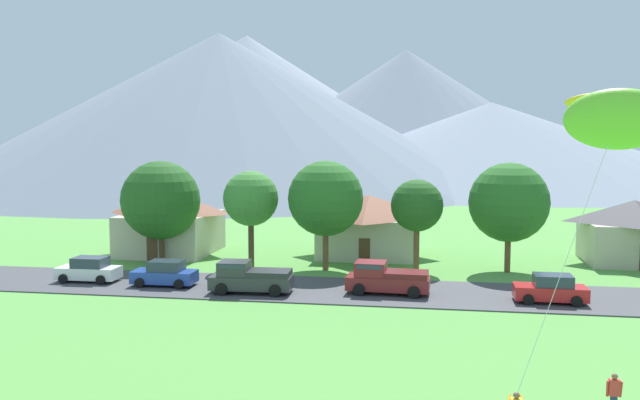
{
  "coord_description": "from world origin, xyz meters",
  "views": [
    {
      "loc": [
        2.25,
        -10.85,
        9.71
      ],
      "look_at": [
        -1.71,
        13.13,
        7.52
      ],
      "focal_mm": 36.91,
      "sensor_mm": 36.0,
      "label": 1
    }
  ],
  "objects_px": {
    "kite_flyer_with_kite": "(616,122)",
    "watcher_person": "(614,396)",
    "house_leftmost": "(369,224)",
    "parked_car_red_west_end": "(551,289)",
    "pickup_truck_maroon_west_side": "(386,278)",
    "tree_far_right": "(509,202)",
    "parked_car_blue_east_end": "(165,274)",
    "tree_right_of_center": "(326,198)",
    "tree_left_of_center": "(417,206)",
    "pickup_truck_charcoal_east_side": "(249,277)",
    "tree_near_left": "(161,200)",
    "tree_near_right": "(251,199)",
    "parked_car_white_mid_east": "(89,270)",
    "house_left_center": "(634,231)",
    "house_right_center": "(171,221)"
  },
  "relations": [
    {
      "from": "house_left_center",
      "to": "kite_flyer_with_kite",
      "type": "bearing_deg",
      "value": -107.42
    },
    {
      "from": "pickup_truck_maroon_west_side",
      "to": "kite_flyer_with_kite",
      "type": "xyz_separation_m",
      "value": [
        8.46,
        -18.72,
        9.25
      ]
    },
    {
      "from": "tree_right_of_center",
      "to": "parked_car_blue_east_end",
      "type": "bearing_deg",
      "value": -143.01
    },
    {
      "from": "tree_left_of_center",
      "to": "pickup_truck_charcoal_east_side",
      "type": "xyz_separation_m",
      "value": [
        -10.36,
        -9.18,
        -3.83
      ]
    },
    {
      "from": "parked_car_white_mid_east",
      "to": "pickup_truck_maroon_west_side",
      "type": "relative_size",
      "value": 0.8
    },
    {
      "from": "house_right_center",
      "to": "kite_flyer_with_kite",
      "type": "relative_size",
      "value": 0.75
    },
    {
      "from": "house_right_center",
      "to": "parked_car_white_mid_east",
      "type": "bearing_deg",
      "value": -94.44
    },
    {
      "from": "house_leftmost",
      "to": "tree_left_of_center",
      "type": "bearing_deg",
      "value": -57.03
    },
    {
      "from": "watcher_person",
      "to": "house_left_center",
      "type": "bearing_deg",
      "value": 72.96
    },
    {
      "from": "kite_flyer_with_kite",
      "to": "tree_near_left",
      "type": "bearing_deg",
      "value": 134.99
    },
    {
      "from": "house_right_center",
      "to": "watcher_person",
      "type": "relative_size",
      "value": 5.12
    },
    {
      "from": "pickup_truck_charcoal_east_side",
      "to": "house_right_center",
      "type": "bearing_deg",
      "value": 128.28
    },
    {
      "from": "house_left_center",
      "to": "tree_right_of_center",
      "type": "distance_m",
      "value": 24.8
    },
    {
      "from": "house_right_center",
      "to": "parked_car_red_west_end",
      "type": "height_order",
      "value": "house_right_center"
    },
    {
      "from": "house_right_center",
      "to": "tree_left_of_center",
      "type": "relative_size",
      "value": 1.25
    },
    {
      "from": "tree_right_of_center",
      "to": "kite_flyer_with_kite",
      "type": "distance_m",
      "value": 29.6
    },
    {
      "from": "kite_flyer_with_kite",
      "to": "house_left_center",
      "type": "bearing_deg",
      "value": 72.58
    },
    {
      "from": "tree_near_right",
      "to": "kite_flyer_with_kite",
      "type": "height_order",
      "value": "kite_flyer_with_kite"
    },
    {
      "from": "kite_flyer_with_kite",
      "to": "tree_left_of_center",
      "type": "bearing_deg",
      "value": 104.04
    },
    {
      "from": "tree_near_left",
      "to": "parked_car_red_west_end",
      "type": "relative_size",
      "value": 1.93
    },
    {
      "from": "tree_near_left",
      "to": "parked_car_blue_east_end",
      "type": "distance_m",
      "value": 9.98
    },
    {
      "from": "house_leftmost",
      "to": "kite_flyer_with_kite",
      "type": "height_order",
      "value": "kite_flyer_with_kite"
    },
    {
      "from": "house_left_center",
      "to": "pickup_truck_charcoal_east_side",
      "type": "xyz_separation_m",
      "value": [
        -27.31,
        -15.12,
        -1.55
      ]
    },
    {
      "from": "tree_near_right",
      "to": "house_left_center",
      "type": "bearing_deg",
      "value": 13.3
    },
    {
      "from": "parked_car_red_west_end",
      "to": "pickup_truck_charcoal_east_side",
      "type": "distance_m",
      "value": 18.49
    },
    {
      "from": "house_right_center",
      "to": "watcher_person",
      "type": "bearing_deg",
      "value": -46.61
    },
    {
      "from": "house_left_center",
      "to": "tree_near_right",
      "type": "height_order",
      "value": "tree_near_right"
    },
    {
      "from": "house_leftmost",
      "to": "tree_right_of_center",
      "type": "relative_size",
      "value": 1.05
    },
    {
      "from": "tree_left_of_center",
      "to": "kite_flyer_with_kite",
      "type": "bearing_deg",
      "value": -75.96
    },
    {
      "from": "house_left_center",
      "to": "pickup_truck_maroon_west_side",
      "type": "bearing_deg",
      "value": -143.27
    },
    {
      "from": "kite_flyer_with_kite",
      "to": "watcher_person",
      "type": "height_order",
      "value": "kite_flyer_with_kite"
    },
    {
      "from": "tree_far_right",
      "to": "parked_car_blue_east_end",
      "type": "height_order",
      "value": "tree_far_right"
    },
    {
      "from": "parked_car_blue_east_end",
      "to": "kite_flyer_with_kite",
      "type": "height_order",
      "value": "kite_flyer_with_kite"
    },
    {
      "from": "parked_car_white_mid_east",
      "to": "watcher_person",
      "type": "relative_size",
      "value": 2.53
    },
    {
      "from": "tree_far_right",
      "to": "kite_flyer_with_kite",
      "type": "relative_size",
      "value": 0.71
    },
    {
      "from": "pickup_truck_maroon_west_side",
      "to": "watcher_person",
      "type": "distance_m",
      "value": 19.76
    },
    {
      "from": "tree_near_left",
      "to": "pickup_truck_maroon_west_side",
      "type": "distance_m",
      "value": 20.52
    },
    {
      "from": "house_leftmost",
      "to": "parked_car_red_west_end",
      "type": "bearing_deg",
      "value": -50.97
    },
    {
      "from": "parked_car_blue_east_end",
      "to": "kite_flyer_with_kite",
      "type": "distance_m",
      "value": 31.17
    },
    {
      "from": "parked_car_red_west_end",
      "to": "kite_flyer_with_kite",
      "type": "relative_size",
      "value": 0.37
    },
    {
      "from": "pickup_truck_maroon_west_side",
      "to": "kite_flyer_with_kite",
      "type": "distance_m",
      "value": 22.53
    },
    {
      "from": "tree_left_of_center",
      "to": "tree_far_right",
      "type": "relative_size",
      "value": 0.84
    },
    {
      "from": "house_right_center",
      "to": "parked_car_white_mid_east",
      "type": "xyz_separation_m",
      "value": [
        -0.95,
        -12.28,
        -1.91
      ]
    },
    {
      "from": "house_right_center",
      "to": "kite_flyer_with_kite",
      "type": "xyz_separation_m",
      "value": [
        27.88,
        -31.28,
        7.53
      ]
    },
    {
      "from": "house_left_center",
      "to": "tree_near_left",
      "type": "bearing_deg",
      "value": -171.11
    },
    {
      "from": "house_right_center",
      "to": "tree_near_left",
      "type": "xyz_separation_m",
      "value": [
        1.01,
        -4.4,
        2.23
      ]
    },
    {
      "from": "pickup_truck_charcoal_east_side",
      "to": "pickup_truck_maroon_west_side",
      "type": "bearing_deg",
      "value": 7.66
    },
    {
      "from": "house_leftmost",
      "to": "parked_car_red_west_end",
      "type": "distance_m",
      "value": 19.54
    },
    {
      "from": "pickup_truck_maroon_west_side",
      "to": "watcher_person",
      "type": "bearing_deg",
      "value": -62.74
    },
    {
      "from": "tree_near_right",
      "to": "parked_car_red_west_end",
      "type": "relative_size",
      "value": 1.77
    }
  ]
}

